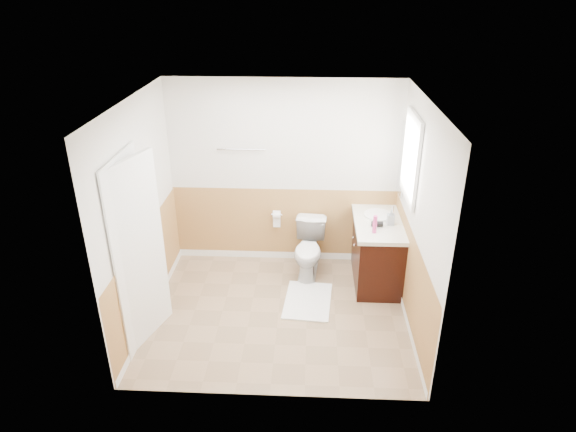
# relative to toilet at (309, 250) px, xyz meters

# --- Properties ---
(floor) EXTENTS (3.00, 3.00, 0.00)m
(floor) POSITION_rel_toilet_xyz_m (-0.34, -0.89, -0.36)
(floor) COLOR #8C7051
(floor) RESTS_ON ground
(ceiling) EXTENTS (3.00, 3.00, 0.00)m
(ceiling) POSITION_rel_toilet_xyz_m (-0.34, -0.89, 2.14)
(ceiling) COLOR white
(ceiling) RESTS_ON floor
(wall_back) EXTENTS (3.00, 0.00, 3.00)m
(wall_back) POSITION_rel_toilet_xyz_m (-0.34, 0.41, 0.89)
(wall_back) COLOR silver
(wall_back) RESTS_ON floor
(wall_front) EXTENTS (3.00, 0.00, 3.00)m
(wall_front) POSITION_rel_toilet_xyz_m (-0.34, -2.19, 0.89)
(wall_front) COLOR silver
(wall_front) RESTS_ON floor
(wall_left) EXTENTS (0.00, 3.00, 3.00)m
(wall_left) POSITION_rel_toilet_xyz_m (-1.84, -0.89, 0.89)
(wall_left) COLOR silver
(wall_left) RESTS_ON floor
(wall_right) EXTENTS (0.00, 3.00, 3.00)m
(wall_right) POSITION_rel_toilet_xyz_m (1.16, -0.89, 0.89)
(wall_right) COLOR silver
(wall_right) RESTS_ON floor
(wainscot_back) EXTENTS (3.00, 0.00, 3.00)m
(wainscot_back) POSITION_rel_toilet_xyz_m (-0.34, 0.40, 0.14)
(wainscot_back) COLOR #AD7C45
(wainscot_back) RESTS_ON floor
(wainscot_front) EXTENTS (3.00, 0.00, 3.00)m
(wainscot_front) POSITION_rel_toilet_xyz_m (-0.34, -2.18, 0.14)
(wainscot_front) COLOR #AD7C45
(wainscot_front) RESTS_ON floor
(wainscot_left) EXTENTS (0.00, 2.60, 2.60)m
(wainscot_left) POSITION_rel_toilet_xyz_m (-1.83, -0.89, 0.14)
(wainscot_left) COLOR #AD7C45
(wainscot_left) RESTS_ON floor
(wainscot_right) EXTENTS (0.00, 2.60, 2.60)m
(wainscot_right) POSITION_rel_toilet_xyz_m (1.14, -0.89, 0.14)
(wainscot_right) COLOR #AD7C45
(wainscot_right) RESTS_ON floor
(toilet) EXTENTS (0.46, 0.74, 0.72)m
(toilet) POSITION_rel_toilet_xyz_m (0.00, 0.00, 0.00)
(toilet) COLOR white
(toilet) RESTS_ON floor
(bath_mat) EXTENTS (0.62, 0.84, 0.02)m
(bath_mat) POSITION_rel_toilet_xyz_m (0.00, -0.65, -0.35)
(bath_mat) COLOR white
(bath_mat) RESTS_ON floor
(vanity_cabinet) EXTENTS (0.55, 1.10, 0.80)m
(vanity_cabinet) POSITION_rel_toilet_xyz_m (0.87, -0.09, 0.04)
(vanity_cabinet) COLOR black
(vanity_cabinet) RESTS_ON floor
(vanity_knob_left) EXTENTS (0.03, 0.03, 0.03)m
(vanity_knob_left) POSITION_rel_toilet_xyz_m (0.57, -0.19, 0.19)
(vanity_knob_left) COLOR silver
(vanity_knob_left) RESTS_ON vanity_cabinet
(vanity_knob_right) EXTENTS (0.03, 0.03, 0.03)m
(vanity_knob_right) POSITION_rel_toilet_xyz_m (0.57, 0.01, 0.19)
(vanity_knob_right) COLOR silver
(vanity_knob_right) RESTS_ON vanity_cabinet
(countertop) EXTENTS (0.60, 1.15, 0.05)m
(countertop) POSITION_rel_toilet_xyz_m (0.86, -0.09, 0.46)
(countertop) COLOR silver
(countertop) RESTS_ON vanity_cabinet
(sink_basin) EXTENTS (0.36, 0.36, 0.02)m
(sink_basin) POSITION_rel_toilet_xyz_m (0.87, 0.06, 0.50)
(sink_basin) COLOR white
(sink_basin) RESTS_ON countertop
(faucet) EXTENTS (0.02, 0.02, 0.14)m
(faucet) POSITION_rel_toilet_xyz_m (1.05, 0.06, 0.56)
(faucet) COLOR white
(faucet) RESTS_ON countertop
(lotion_bottle) EXTENTS (0.05, 0.05, 0.22)m
(lotion_bottle) POSITION_rel_toilet_xyz_m (0.77, -0.42, 0.60)
(lotion_bottle) COLOR #CC357F
(lotion_bottle) RESTS_ON countertop
(soap_dispenser) EXTENTS (0.09, 0.09, 0.19)m
(soap_dispenser) POSITION_rel_toilet_xyz_m (0.99, -0.19, 0.59)
(soap_dispenser) COLOR #8F98A1
(soap_dispenser) RESTS_ON countertop
(hair_dryer_body) EXTENTS (0.14, 0.07, 0.07)m
(hair_dryer_body) POSITION_rel_toilet_xyz_m (0.82, -0.26, 0.52)
(hair_dryer_body) COLOR black
(hair_dryer_body) RESTS_ON countertop
(hair_dryer_handle) EXTENTS (0.03, 0.03, 0.07)m
(hair_dryer_handle) POSITION_rel_toilet_xyz_m (0.79, -0.17, 0.49)
(hair_dryer_handle) COLOR black
(hair_dryer_handle) RESTS_ON countertop
(mirror_panel) EXTENTS (0.02, 0.35, 0.90)m
(mirror_panel) POSITION_rel_toilet_xyz_m (1.13, 0.21, 1.19)
(mirror_panel) COLOR silver
(mirror_panel) RESTS_ON wall_right
(window_frame) EXTENTS (0.04, 0.80, 1.00)m
(window_frame) POSITION_rel_toilet_xyz_m (1.13, -0.30, 1.39)
(window_frame) COLOR white
(window_frame) RESTS_ON wall_right
(window_glass) EXTENTS (0.01, 0.70, 0.90)m
(window_glass) POSITION_rel_toilet_xyz_m (1.14, -0.30, 1.39)
(window_glass) COLOR white
(window_glass) RESTS_ON wall_right
(door) EXTENTS (0.29, 0.78, 2.04)m
(door) POSITION_rel_toilet_xyz_m (-1.74, -1.34, 0.66)
(door) COLOR white
(door) RESTS_ON wall_left
(door_frame) EXTENTS (0.02, 0.92, 2.10)m
(door_frame) POSITION_rel_toilet_xyz_m (-1.82, -1.34, 0.67)
(door_frame) COLOR white
(door_frame) RESTS_ON wall_left
(door_knob) EXTENTS (0.06, 0.06, 0.06)m
(door_knob) POSITION_rel_toilet_xyz_m (-1.68, -1.01, 0.59)
(door_knob) COLOR silver
(door_knob) RESTS_ON door
(towel_bar) EXTENTS (0.62, 0.02, 0.02)m
(towel_bar) POSITION_rel_toilet_xyz_m (-0.89, 0.36, 1.24)
(towel_bar) COLOR silver
(towel_bar) RESTS_ON wall_back
(tp_holder_bar) EXTENTS (0.14, 0.02, 0.02)m
(tp_holder_bar) POSITION_rel_toilet_xyz_m (-0.44, 0.34, 0.34)
(tp_holder_bar) COLOR silver
(tp_holder_bar) RESTS_ON wall_back
(tp_roll) EXTENTS (0.10, 0.11, 0.11)m
(tp_roll) POSITION_rel_toilet_xyz_m (-0.44, 0.34, 0.34)
(tp_roll) COLOR white
(tp_roll) RESTS_ON tp_holder_bar
(tp_sheet) EXTENTS (0.10, 0.01, 0.16)m
(tp_sheet) POSITION_rel_toilet_xyz_m (-0.44, 0.34, 0.23)
(tp_sheet) COLOR white
(tp_sheet) RESTS_ON tp_roll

